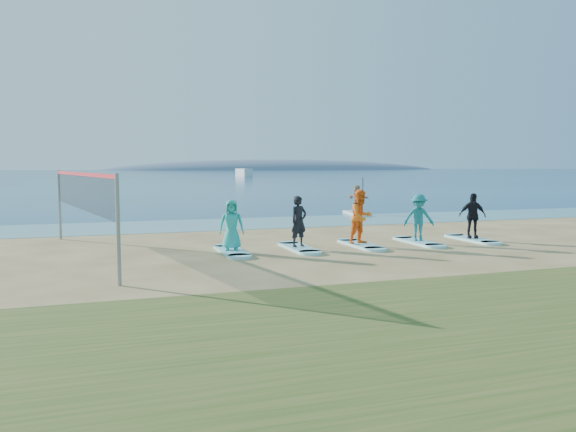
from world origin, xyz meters
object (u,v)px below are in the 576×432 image
object	(u,v)px
surfboard_2	(361,245)
student_4	(472,216)
student_3	(419,218)
volleyball_net	(81,192)
student_2	(361,217)
paddleboard	(357,213)
student_0	(231,225)
student_1	(299,221)
boat_offshore_b	(244,176)
surfboard_0	(232,251)
surfboard_3	(418,242)
paddleboarder	(357,199)
surfboard_1	(299,248)
surfboard_4	(472,239)

from	to	relation	value
surfboard_2	student_4	world-z (taller)	student_4
student_3	volleyball_net	bearing A→B (deg)	-162.44
volleyball_net	student_2	world-z (taller)	volleyball_net
paddleboard	student_3	size ratio (longest dim) A/B	1.88
surfboard_2	student_4	distance (m)	4.44
student_0	surfboard_2	size ratio (longest dim) A/B	0.70
student_1	boat_offshore_b	bearing A→B (deg)	57.29
surfboard_0	student_0	size ratio (longest dim) A/B	1.43
surfboard_2	surfboard_3	world-z (taller)	same
paddleboarder	student_0	xyz separation A→B (m)	(-9.42, -10.85, -0.00)
surfboard_1	surfboard_3	bearing A→B (deg)	0.00
volleyball_net	surfboard_0	distance (m)	4.72
paddleboard	paddleboarder	distance (m)	0.80
paddleboard	paddleboarder	world-z (taller)	paddleboarder
surfboard_0	surfboard_1	xyz separation A→B (m)	(2.18, 0.00, 0.00)
paddleboarder	surfboard_1	bearing A→B (deg)	123.04
volleyball_net	student_3	bearing A→B (deg)	-3.19
student_0	student_4	world-z (taller)	student_4
student_1	surfboard_3	bearing A→B (deg)	-19.39
volleyball_net	student_3	world-z (taller)	volleyball_net
surfboard_4	surfboard_0	bearing A→B (deg)	180.00
boat_offshore_b	surfboard_0	size ratio (longest dim) A/B	2.54
student_2	surfboard_4	distance (m)	4.46
volleyball_net	surfboard_4	bearing A→B (deg)	-2.66
boat_offshore_b	surfboard_2	bearing A→B (deg)	-110.45
surfboard_1	surfboard_0	bearing A→B (deg)	180.00
surfboard_1	surfboard_4	bearing A→B (deg)	0.00
surfboard_0	surfboard_4	xyz separation A→B (m)	(8.73, 0.00, 0.00)
boat_offshore_b	student_4	xyz separation A→B (m)	(-19.75, -111.10, 0.89)
surfboard_0	student_3	distance (m)	6.60
paddleboarder	student_2	distance (m)	11.97
surfboard_1	paddleboard	bearing A→B (deg)	56.28
volleyball_net	student_1	distance (m)	6.58
paddleboard	paddleboarder	bearing A→B (deg)	0.00
volleyball_net	student_2	xyz separation A→B (m)	(8.66, -0.60, -0.93)
surfboard_2	student_3	distance (m)	2.34
paddleboarder	boat_offshore_b	xyz separation A→B (m)	(19.06, 100.24, -0.86)
boat_offshore_b	student_0	bearing A→B (deg)	-112.58
student_0	surfboard_1	bearing A→B (deg)	10.56
surfboard_0	student_3	size ratio (longest dim) A/B	1.38
surfboard_2	student_2	world-z (taller)	student_2
surfboard_1	surfboard_4	size ratio (longest dim) A/B	1.00
student_4	student_3	bearing A→B (deg)	-159.72
student_0	surfboard_3	xyz separation A→B (m)	(6.55, 0.00, -0.81)
surfboard_2	student_3	world-z (taller)	student_3
volleyball_net	surfboard_4	world-z (taller)	volleyball_net
student_1	surfboard_3	world-z (taller)	student_1
surfboard_3	student_4	size ratio (longest dim) A/B	1.38
paddleboarder	surfboard_0	world-z (taller)	paddleboarder
surfboard_1	student_2	world-z (taller)	student_2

